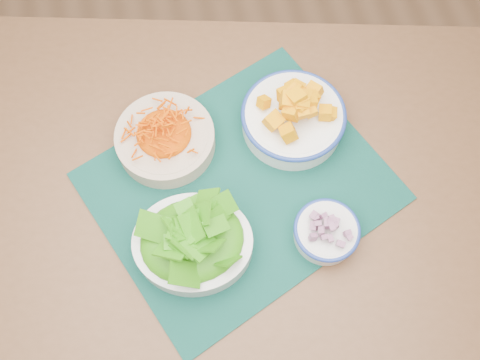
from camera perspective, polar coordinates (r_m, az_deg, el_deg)
The scene contains 6 objects.
table at distance 1.19m, azimuth -2.96°, elevation -3.06°, with size 1.51×1.18×0.75m.
placemat at distance 1.11m, azimuth 0.00°, elevation -0.65°, with size 0.56×0.46×0.00m, color #062C26.
carrot_bowl at distance 1.12m, azimuth -8.04°, elevation 4.65°, with size 0.28×0.28×0.08m.
squash_bowl at distance 1.13m, azimuth 5.75°, elevation 6.93°, with size 0.22×0.22×0.10m.
lettuce_bowl at distance 1.02m, azimuth -5.11°, elevation -6.50°, with size 0.27×0.24×0.10m.
onion_bowl at distance 1.05m, azimuth 9.24°, elevation -5.35°, with size 0.16×0.16×0.07m.
Camera 1 is at (0.24, -0.12, 1.77)m, focal length 40.00 mm.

